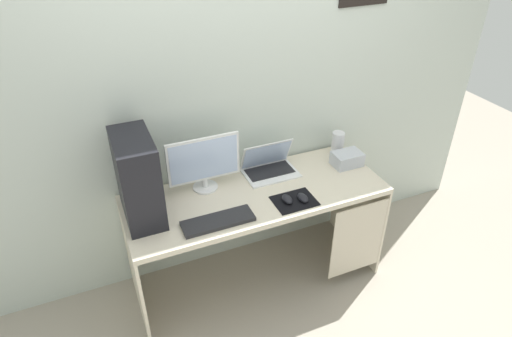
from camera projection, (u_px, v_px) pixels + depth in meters
The scene contains 12 objects.
ground_plane at pixel (256, 276), 3.22m from camera, with size 8.00×8.00×0.00m, color #9E9384.
wall_back at pixel (234, 90), 2.79m from camera, with size 4.00×0.05×2.60m.
desk at pixel (260, 210), 2.89m from camera, with size 1.66×0.63×0.75m.
pc_tower at pixel (138, 179), 2.48m from camera, with size 0.21×0.40×0.51m, color black.
monitor at pixel (204, 163), 2.74m from camera, with size 0.46×0.16×0.37m.
laptop at pixel (269, 167), 2.99m from camera, with size 0.35×0.24×0.22m.
speaker at pixel (338, 143), 3.17m from camera, with size 0.09×0.09×0.17m, color silver.
projector at pixel (347, 159), 3.06m from camera, with size 0.20×0.14×0.09m, color #B7BCC6.
keyboard at pixel (218, 221), 2.56m from camera, with size 0.42×0.14×0.02m, color #232326.
mousepad at pixel (294, 201), 2.73m from camera, with size 0.26×0.20×0.01m, color black.
mouse_left at pixel (287, 199), 2.72m from camera, with size 0.06×0.10×0.03m, color black.
mouse_right at pixel (303, 198), 2.73m from camera, with size 0.06×0.10×0.03m, color black.
Camera 1 is at (-0.90, -2.10, 2.40)m, focal length 31.19 mm.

